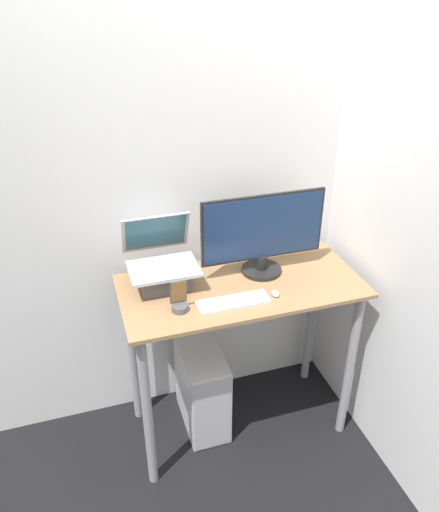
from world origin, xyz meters
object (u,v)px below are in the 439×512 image
Objects in this scene: monitor at (263,235)px; cell_phone at (179,302)px; laptop at (163,269)px; mouse at (275,294)px; computer_tower at (202,388)px; keyboard at (233,302)px.

cell_phone is at bearing -157.04° from monitor.
laptop is 0.55m from mouse.
computer_tower is (-0.31, 0.21, -0.71)m from mouse.
mouse is (-0.02, -0.23, -0.20)m from monitor.
laptop is at bearing 176.76° from monitor.
mouse reaches higher than computer_tower.
monitor is at bearing -3.24° from laptop.
monitor is 0.97m from computer_tower.
laptop is 0.97× the size of keyboard.
monitor is 1.25× the size of computer_tower.
mouse is at bearing -27.77° from laptop.
laptop is 0.24m from cell_phone.
laptop is at bearing 137.07° from keyboard.
monitor reaches higher than mouse.
cell_phone reaches higher than keyboard.
keyboard reaches higher than computer_tower.
keyboard is 0.67× the size of computer_tower.
laptop is 6.12× the size of mouse.
cell_phone is (0.03, -0.23, -0.04)m from laptop.
mouse is (0.48, -0.25, -0.08)m from laptop.
computer_tower is at bearing 52.20° from cell_phone.
cell_phone is at bearing -83.72° from laptop.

